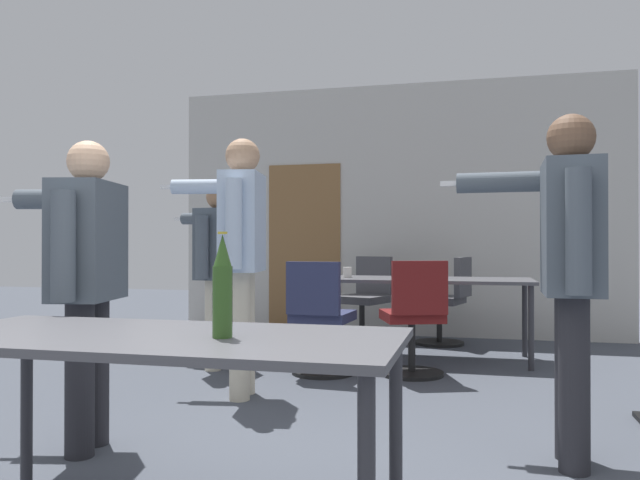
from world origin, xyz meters
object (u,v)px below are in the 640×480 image
person_far_watching (240,241)px  drink_cup (347,272)px  person_near_casual (217,259)px  office_chair_far_right (414,322)px  office_chair_near_pushed (366,302)px  person_left_plaid (568,255)px  beer_bottle (222,288)px  office_chair_mid_tucked (446,303)px  person_center_tall (85,266)px  office_chair_side_rolled (320,322)px

person_far_watching → drink_cup: 1.81m
person_near_casual → office_chair_far_right: size_ratio=1.69×
office_chair_near_pushed → person_left_plaid: bearing=135.9°
beer_bottle → person_far_watching: bearing=109.6°
person_near_casual → drink_cup: person_near_casual is taller
person_far_watching → office_chair_mid_tucked: person_far_watching is taller
drink_cup → person_center_tall: bearing=-104.7°
person_left_plaid → person_near_casual: person_left_plaid is taller
beer_bottle → drink_cup: bearing=95.1°
person_far_watching → office_chair_near_pushed: size_ratio=1.94×
beer_bottle → drink_cup: 3.91m
person_center_tall → office_chair_near_pushed: size_ratio=1.72×
person_center_tall → beer_bottle: bearing=-139.8°
office_chair_side_rolled → office_chair_near_pushed: 1.78m
person_near_casual → office_chair_mid_tucked: person_near_casual is taller
person_far_watching → drink_cup: size_ratio=18.27×
person_left_plaid → drink_cup: size_ratio=17.14×
person_near_casual → person_far_watching: bearing=-142.3°
office_chair_side_rolled → office_chair_mid_tucked: 2.06m
person_far_watching → office_chair_far_right: bearing=-59.2°
person_center_tall → drink_cup: size_ratio=16.20×
office_chair_far_right → office_chair_near_pushed: (-0.68, 1.66, -0.00)m
person_near_casual → office_chair_side_rolled: 1.07m
person_left_plaid → office_chair_side_rolled: (-1.67, 1.72, -0.58)m
person_left_plaid → beer_bottle: person_left_plaid is taller
person_far_watching → person_near_casual: (-0.56, 0.90, -0.15)m
office_chair_far_right → office_chair_near_pushed: size_ratio=1.01×
person_near_casual → beer_bottle: (1.33, -3.06, -0.03)m
office_chair_near_pushed → drink_cup: 0.94m
person_near_casual → office_chair_far_right: person_near_casual is taller
person_left_plaid → beer_bottle: 1.79m
person_left_plaid → drink_cup: bearing=33.8°
person_center_tall → office_chair_mid_tucked: size_ratio=1.72×
person_center_tall → person_far_watching: person_far_watching is taller
person_center_tall → beer_bottle: 1.44m
office_chair_side_rolled → office_chair_far_right: size_ratio=0.99×
person_near_casual → office_chair_mid_tucked: 2.62m
person_center_tall → person_near_casual: person_center_tall is taller
person_center_tall → office_chair_mid_tucked: 4.31m
person_far_watching → office_chair_side_rolled: bearing=-33.8°
person_far_watching → drink_cup: (0.42, 1.74, -0.29)m
person_far_watching → drink_cup: bearing=-22.8°
beer_bottle → office_chair_mid_tucked: bearing=83.6°
office_chair_near_pushed → person_center_tall: bearing=99.5°
person_center_tall → person_far_watching: 1.33m
person_near_casual → office_chair_near_pushed: 2.05m
person_left_plaid → office_chair_near_pushed: person_left_plaid is taller
office_chair_mid_tucked → drink_cup: office_chair_mid_tucked is taller
office_chair_side_rolled → beer_bottle: 3.04m
person_left_plaid → office_chair_mid_tucked: bearing=13.8°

